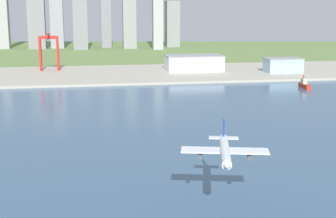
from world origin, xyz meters
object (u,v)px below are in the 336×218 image
airplane_landing (225,151)px  tugboat_small (304,85)px  warehouse_main (194,63)px  port_crane_red (49,45)px  warehouse_annex (283,65)px

airplane_landing → tugboat_small: 287.20m
warehouse_main → airplane_landing: bearing=-100.7°
port_crane_red → warehouse_annex: bearing=-12.8°
airplane_landing → tugboat_small: size_ratio=1.78×
airplane_landing → warehouse_annex: bearing=64.6°
tugboat_small → port_crane_red: size_ratio=0.52×
tugboat_small → warehouse_main: 137.59m
airplane_landing → warehouse_main: 369.80m
port_crane_red → warehouse_main: port_crane_red is taller
warehouse_annex → port_crane_red: bearing=167.2°
tugboat_small → warehouse_main: (-74.88, 115.17, 7.71)m
warehouse_annex → tugboat_small: bearing=-99.6°
tugboat_small → warehouse_main: bearing=123.0°
airplane_landing → tugboat_small: (143.48, 248.02, -19.52)m
port_crane_red → warehouse_main: bearing=-9.4°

